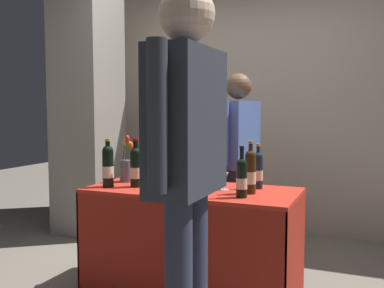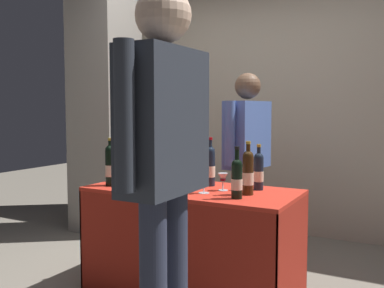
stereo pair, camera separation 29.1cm
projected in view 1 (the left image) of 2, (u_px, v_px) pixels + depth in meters
name	position (u px, v px, depth m)	size (l,w,h in m)	color
back_partition	(259.00, 103.00, 4.54)	(5.11, 0.12, 2.64)	#B2A893
concrete_pillar	(87.00, 83.00, 4.38)	(0.55, 0.55, 3.04)	gray
tasting_table	(192.00, 222.00, 2.95)	(1.40, 0.66, 0.72)	red
featured_wine_bottle	(242.00, 177.00, 2.62)	(0.07, 0.07, 0.31)	black
display_bottle_0	(250.00, 171.00, 2.75)	(0.07, 0.07, 0.33)	#38230F
display_bottle_1	(208.00, 165.00, 3.04)	(0.08, 0.08, 0.34)	#192333
display_bottle_2	(258.00, 170.00, 2.92)	(0.07, 0.07, 0.30)	#192333
display_bottle_3	(173.00, 170.00, 2.78)	(0.08, 0.08, 0.34)	black
display_bottle_4	(162.00, 167.00, 3.07)	(0.08, 0.08, 0.31)	#192333
display_bottle_5	(136.00, 166.00, 2.98)	(0.08, 0.08, 0.33)	black
display_bottle_6	(108.00, 166.00, 2.98)	(0.08, 0.08, 0.33)	black
wine_glass_near_vendor	(180.00, 169.00, 3.15)	(0.07, 0.07, 0.14)	silver
wine_glass_mid	(224.00, 178.00, 2.88)	(0.07, 0.07, 0.12)	silver
wine_glass_near_taster	(206.00, 178.00, 2.77)	(0.07, 0.07, 0.14)	silver
flower_vase	(127.00, 167.00, 3.20)	(0.10, 0.10, 0.34)	slate
brochure_stand	(187.00, 176.00, 3.04)	(0.13, 0.01, 0.14)	silver
vendor_presenter	(238.00, 149.00, 3.63)	(0.27, 0.61, 1.55)	#2D3347
taster_foreground_right	(187.00, 148.00, 1.90)	(0.24, 0.64, 1.78)	#2D3347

